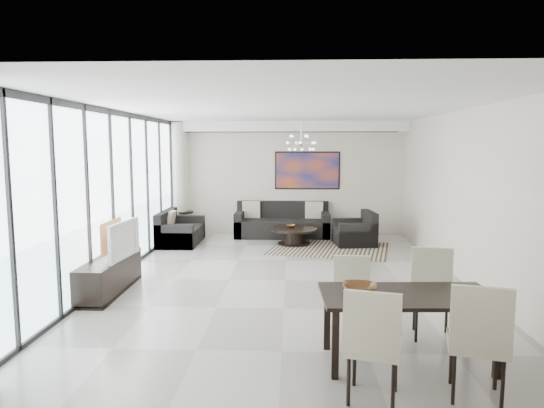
# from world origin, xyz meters

# --- Properties ---
(room_shell) EXTENTS (6.00, 9.00, 2.90)m
(room_shell) POSITION_xyz_m (0.46, 0.00, 1.45)
(room_shell) COLOR #A8A39B
(room_shell) RESTS_ON ground
(window_wall) EXTENTS (0.37, 8.95, 2.90)m
(window_wall) POSITION_xyz_m (-2.86, 0.00, 1.47)
(window_wall) COLOR white
(window_wall) RESTS_ON floor
(soffit) EXTENTS (5.98, 0.40, 0.26)m
(soffit) POSITION_xyz_m (0.00, 4.30, 2.77)
(soffit) COLOR white
(soffit) RESTS_ON room_shell
(painting) EXTENTS (1.68, 0.04, 0.98)m
(painting) POSITION_xyz_m (0.50, 4.47, 1.65)
(painting) COLOR #BB491A
(painting) RESTS_ON room_shell
(chandelier) EXTENTS (0.66, 0.66, 0.71)m
(chandelier) POSITION_xyz_m (0.30, 2.50, 2.35)
(chandelier) COLOR silver
(chandelier) RESTS_ON room_shell
(rug) EXTENTS (2.89, 2.45, 0.01)m
(rug) POSITION_xyz_m (0.96, 2.60, 0.01)
(rug) COLOR black
(rug) RESTS_ON floor
(coffee_table) EXTENTS (1.09, 1.09, 0.38)m
(coffee_table) POSITION_xyz_m (0.16, 3.05, 0.22)
(coffee_table) COLOR black
(coffee_table) RESTS_ON floor
(bowl_coffee) EXTENTS (0.27, 0.27, 0.07)m
(bowl_coffee) POSITION_xyz_m (0.09, 3.11, 0.42)
(bowl_coffee) COLOR brown
(bowl_coffee) RESTS_ON coffee_table
(sofa_main) EXTENTS (2.36, 0.97, 0.86)m
(sofa_main) POSITION_xyz_m (-0.13, 4.07, 0.29)
(sofa_main) COLOR black
(sofa_main) RESTS_ON floor
(loveseat) EXTENTS (0.87, 1.54, 0.77)m
(loveseat) POSITION_xyz_m (-2.55, 3.05, 0.26)
(loveseat) COLOR black
(loveseat) RESTS_ON floor
(armchair) EXTENTS (0.98, 1.02, 0.78)m
(armchair) POSITION_xyz_m (1.59, 3.05, 0.27)
(armchair) COLOR black
(armchair) RESTS_ON floor
(side_table) EXTENTS (0.45, 0.45, 0.61)m
(side_table) POSITION_xyz_m (-2.65, 4.15, 0.42)
(side_table) COLOR black
(side_table) RESTS_ON floor
(tv_console) EXTENTS (0.49, 1.74, 0.54)m
(tv_console) POSITION_xyz_m (-2.76, -0.78, 0.27)
(tv_console) COLOR black
(tv_console) RESTS_ON floor
(television) EXTENTS (0.22, 1.02, 0.58)m
(television) POSITION_xyz_m (-2.60, -0.76, 0.83)
(television) COLOR gray
(television) RESTS_ON tv_console
(dining_table) EXTENTS (1.84, 0.98, 0.75)m
(dining_table) POSITION_xyz_m (1.33, -3.10, 0.67)
(dining_table) COLOR black
(dining_table) RESTS_ON floor
(dining_chair_sw) EXTENTS (0.60, 0.60, 1.06)m
(dining_chair_sw) POSITION_xyz_m (0.82, -3.95, 0.61)
(dining_chair_sw) COLOR beige
(dining_chair_sw) RESTS_ON floor
(dining_chair_se) EXTENTS (0.62, 0.62, 1.10)m
(dining_chair_se) POSITION_xyz_m (1.77, -3.89, 0.64)
(dining_chair_se) COLOR beige
(dining_chair_se) RESTS_ON floor
(dining_chair_nw) EXTENTS (0.47, 0.47, 0.96)m
(dining_chair_nw) POSITION_xyz_m (0.84, -2.36, 0.55)
(dining_chair_nw) COLOR beige
(dining_chair_nw) RESTS_ON floor
(dining_chair_ne) EXTENTS (0.57, 0.57, 1.06)m
(dining_chair_ne) POSITION_xyz_m (1.81, -2.29, 0.61)
(dining_chair_ne) COLOR beige
(dining_chair_ne) RESTS_ON floor
(bowl_dining) EXTENTS (0.40, 0.40, 0.09)m
(bowl_dining) POSITION_xyz_m (0.83, -3.06, 0.80)
(bowl_dining) COLOR brown
(bowl_dining) RESTS_ON dining_table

